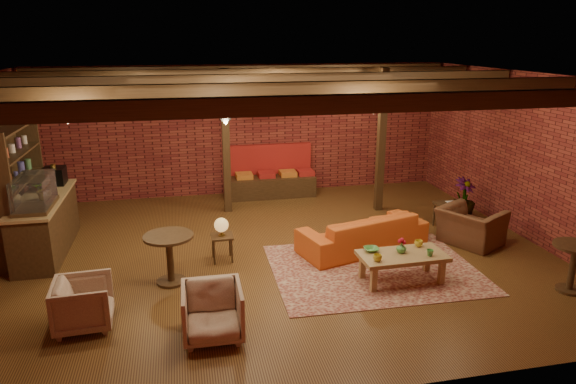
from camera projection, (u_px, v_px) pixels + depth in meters
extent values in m
plane|color=#351D0D|center=(275.00, 254.00, 9.46)|extent=(10.00, 10.00, 0.00)
cube|color=black|center=(274.00, 76.00, 8.53)|extent=(10.00, 8.00, 0.02)
cube|color=maroon|center=(245.00, 130.00, 12.73)|extent=(10.00, 0.02, 3.20)
cube|color=maroon|center=(346.00, 265.00, 5.25)|extent=(10.00, 0.02, 3.20)
cube|color=maroon|center=(526.00, 156.00, 9.99)|extent=(0.02, 8.00, 3.20)
cylinder|color=black|center=(259.00, 89.00, 10.13)|extent=(9.60, 0.12, 0.12)
cube|color=black|center=(226.00, 142.00, 11.30)|extent=(0.16, 0.16, 3.20)
cube|color=black|center=(381.00, 141.00, 11.42)|extent=(0.16, 0.16, 3.20)
imported|color=#337F33|center=(49.00, 185.00, 9.43)|extent=(0.35, 0.39, 0.30)
cube|color=#FF5719|center=(275.00, 104.00, 11.79)|extent=(0.86, 0.06, 0.30)
cube|color=maroon|center=(374.00, 269.00, 8.83)|extent=(3.52, 2.72, 0.01)
imported|color=#C3511B|center=(363.00, 232.00, 9.54)|extent=(2.57, 1.55, 0.70)
cube|color=olive|center=(402.00, 256.00, 8.27)|extent=(1.41, 0.72, 0.07)
cube|color=olive|center=(374.00, 280.00, 7.98)|extent=(0.09, 0.09, 0.41)
cube|color=olive|center=(441.00, 272.00, 8.24)|extent=(0.09, 0.09, 0.41)
cube|color=olive|center=(362.00, 267.00, 8.44)|extent=(0.09, 0.09, 0.41)
cube|color=olive|center=(427.00, 260.00, 8.69)|extent=(0.09, 0.09, 0.41)
imported|color=gold|center=(377.00, 258.00, 7.98)|extent=(0.14, 0.14, 0.11)
imported|color=#468D40|center=(430.00, 253.00, 8.17)|extent=(0.11, 0.11, 0.11)
imported|color=gold|center=(419.00, 243.00, 8.54)|extent=(0.14, 0.14, 0.11)
imported|color=#468D40|center=(371.00, 249.00, 8.36)|extent=(0.25, 0.25, 0.06)
imported|color=#468D40|center=(401.00, 249.00, 8.29)|extent=(0.13, 0.13, 0.14)
sphere|color=red|center=(402.00, 241.00, 8.25)|extent=(0.10, 0.10, 0.10)
cube|color=black|center=(222.00, 236.00, 9.06)|extent=(0.39, 0.39, 0.04)
cylinder|color=black|center=(222.00, 249.00, 9.12)|extent=(0.03, 0.03, 0.43)
cylinder|color=olive|center=(222.00, 235.00, 9.05)|extent=(0.13, 0.13, 0.02)
cylinder|color=olive|center=(222.00, 232.00, 9.03)|extent=(0.04, 0.04, 0.18)
sphere|color=#CC8930|center=(221.00, 225.00, 8.99)|extent=(0.25, 0.25, 0.25)
cylinder|color=black|center=(168.00, 236.00, 8.12)|extent=(0.79, 0.79, 0.04)
cylinder|color=black|center=(170.00, 259.00, 8.23)|extent=(0.11, 0.11, 0.77)
cylinder|color=black|center=(172.00, 281.00, 8.35)|extent=(0.48, 0.48, 0.04)
imported|color=beige|center=(83.00, 301.00, 6.98)|extent=(0.73, 0.78, 0.77)
imported|color=beige|center=(212.00, 310.00, 6.73)|extent=(0.79, 0.75, 0.80)
imported|color=brown|center=(471.00, 221.00, 9.78)|extent=(1.14, 1.29, 0.95)
cube|color=black|center=(448.00, 205.00, 10.58)|extent=(0.50, 0.50, 0.04)
cylinder|color=black|center=(447.00, 217.00, 10.65)|extent=(0.04, 0.04, 0.49)
imported|color=black|center=(448.00, 203.00, 10.57)|extent=(0.18, 0.25, 0.02)
cylinder|color=black|center=(576.00, 246.00, 7.86)|extent=(0.67, 0.67, 0.04)
cylinder|color=black|center=(572.00, 268.00, 7.97)|extent=(0.10, 0.10, 0.73)
cylinder|color=black|center=(569.00, 289.00, 8.07)|extent=(0.40, 0.40, 0.04)
imported|color=#4C7F4C|center=(468.00, 158.00, 10.94)|extent=(1.92, 1.92, 2.70)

